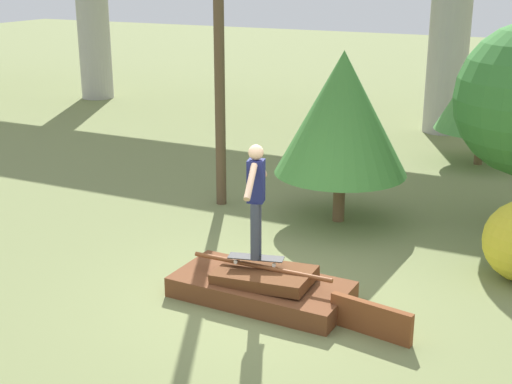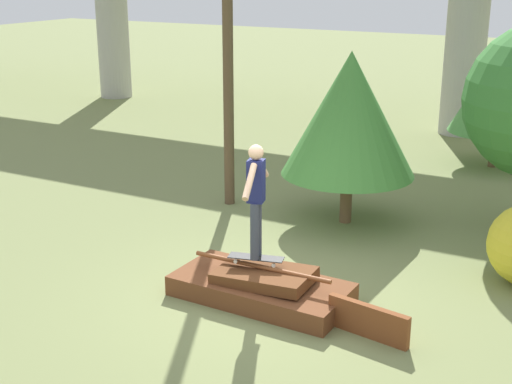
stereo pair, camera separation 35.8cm
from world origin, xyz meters
TOP-DOWN VIEW (x-y plane):
  - ground_plane at (0.00, 0.00)m, footprint 80.00×80.00m
  - scrap_pile at (0.01, -0.00)m, footprint 2.52×1.25m
  - scrap_plank_loose at (1.70, -0.30)m, footprint 1.13×0.28m
  - skateboard at (-0.09, 0.03)m, footprint 0.81×0.40m
  - skater at (-0.09, 0.03)m, footprint 0.38×1.18m
  - utility_pole at (-2.54, 3.44)m, footprint 1.30×0.20m
  - tree_behind_left at (1.52, 8.68)m, footprint 2.19×2.19m
  - tree_mid_back at (-0.12, 3.54)m, footprint 2.39×2.39m

SIDE VIEW (x-z plane):
  - ground_plane at x=0.00m, z-range 0.00..0.00m
  - scrap_pile at x=0.01m, z-range -0.07..0.45m
  - scrap_plank_loose at x=1.70m, z-range 0.00..0.44m
  - skateboard at x=-0.09m, z-range 0.55..0.64m
  - skater at x=-0.09m, z-range 0.74..2.36m
  - tree_behind_left at x=1.52m, z-range 0.41..3.25m
  - tree_mid_back at x=-0.12m, z-range 0.45..3.57m
  - utility_pole at x=-2.54m, z-range 0.12..7.26m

